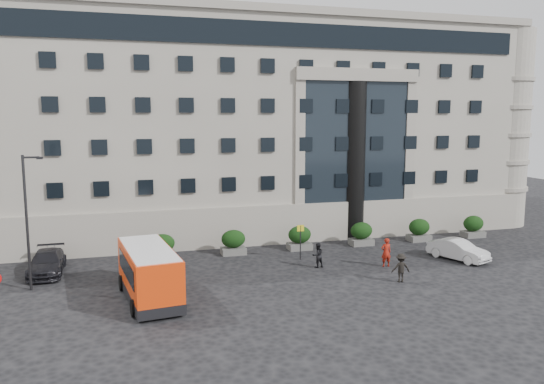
{
  "coord_description": "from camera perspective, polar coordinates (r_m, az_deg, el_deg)",
  "views": [
    {
      "loc": [
        -6.61,
        -29.93,
        10.16
      ],
      "look_at": [
        3.36,
        4.89,
        5.0
      ],
      "focal_mm": 35.0,
      "sensor_mm": 36.0,
      "label": 1
    }
  ],
  "objects": [
    {
      "name": "hedge_c",
      "position": [
        40.96,
        2.99,
        -4.93
      ],
      "size": [
        1.8,
        1.26,
        1.84
      ],
      "color": "#565654",
      "rests_on": "ground"
    },
    {
      "name": "parked_car_c",
      "position": [
        37.75,
        -23.05,
        -7.0
      ],
      "size": [
        2.09,
        5.12,
        1.49
      ],
      "primitive_type": "imported",
      "rotation": [
        0.0,
        0.0,
        0.0
      ],
      "color": "black",
      "rests_on": "ground"
    },
    {
      "name": "entrance_column",
      "position": [
        44.47,
        8.84,
        3.29
      ],
      "size": [
        1.8,
        1.8,
        13.0
      ],
      "primitive_type": "cylinder",
      "color": "black",
      "rests_on": "ground"
    },
    {
      "name": "pedestrian_b",
      "position": [
        36.27,
        4.92,
        -6.8
      ],
      "size": [
        0.93,
        0.79,
        1.7
      ],
      "primitive_type": "imported",
      "rotation": [
        0.0,
        0.0,
        3.34
      ],
      "color": "black",
      "rests_on": "ground"
    },
    {
      "name": "bus_stop_sign",
      "position": [
        37.91,
        3.08,
        -4.75
      ],
      "size": [
        0.5,
        0.08,
        2.52
      ],
      "color": "#262628",
      "rests_on": "ground"
    },
    {
      "name": "hedge_b",
      "position": [
        39.61,
        -4.18,
        -5.39
      ],
      "size": [
        1.8,
        1.26,
        1.84
      ],
      "color": "#565654",
      "rests_on": "ground"
    },
    {
      "name": "hedge_e",
      "position": [
        45.35,
        15.55,
        -3.94
      ],
      "size": [
        1.8,
        1.26,
        1.84
      ],
      "color": "#565654",
      "rests_on": "ground"
    },
    {
      "name": "pedestrian_c",
      "position": [
        34.01,
        13.68,
        -7.93
      ],
      "size": [
        1.25,
        0.84,
        1.8
      ],
      "primitive_type": "imported",
      "rotation": [
        0.0,
        0.0,
        2.99
      ],
      "color": "black",
      "rests_on": "ground"
    },
    {
      "name": "civic_building",
      "position": [
        53.45,
        -2.34,
        6.86
      ],
      "size": [
        44.0,
        24.0,
        18.0
      ],
      "primitive_type": "cube",
      "color": "gray",
      "rests_on": "ground"
    },
    {
      "name": "white_taxi",
      "position": [
        40.31,
        19.37,
        -5.89
      ],
      "size": [
        3.05,
        4.66,
        1.45
      ],
      "primitive_type": "imported",
      "rotation": [
        0.0,
        0.0,
        0.38
      ],
      "color": "silver",
      "rests_on": "ground"
    },
    {
      "name": "ground",
      "position": [
        32.29,
        -3.39,
        -10.25
      ],
      "size": [
        120.0,
        120.0,
        0.0
      ],
      "primitive_type": "plane",
      "color": "black",
      "rests_on": "ground"
    },
    {
      "name": "pedestrian_a",
      "position": [
        37.17,
        12.17,
        -6.36
      ],
      "size": [
        0.74,
        0.5,
        1.98
      ],
      "primitive_type": "imported",
      "rotation": [
        0.0,
        0.0,
        3.1
      ],
      "color": "#A11D10",
      "rests_on": "ground"
    },
    {
      "name": "hedge_f",
      "position": [
        48.24,
        20.83,
        -3.46
      ],
      "size": [
        1.8,
        1.26,
        1.84
      ],
      "color": "#565654",
      "rests_on": "ground"
    },
    {
      "name": "red_truck",
      "position": [
        47.24,
        -26.45,
        -3.45
      ],
      "size": [
        3.01,
        5.33,
        2.71
      ],
      "rotation": [
        0.0,
        0.0,
        0.16
      ],
      "color": "maroon",
      "rests_on": "ground"
    },
    {
      "name": "hedge_a",
      "position": [
        38.93,
        -11.73,
        -5.78
      ],
      "size": [
        1.8,
        1.26,
        1.84
      ],
      "color": "#565654",
      "rests_on": "ground"
    },
    {
      "name": "street_lamp",
      "position": [
        33.85,
        -24.8,
        -2.5
      ],
      "size": [
        1.16,
        0.18,
        8.0
      ],
      "color": "#262628",
      "rests_on": "ground"
    },
    {
      "name": "hedge_d",
      "position": [
        42.89,
        9.59,
        -4.43
      ],
      "size": [
        1.8,
        1.26,
        1.84
      ],
      "color": "#565654",
      "rests_on": "ground"
    },
    {
      "name": "minibus",
      "position": [
        30.56,
        -13.11,
        -8.31
      ],
      "size": [
        3.35,
        7.35,
        2.96
      ],
      "rotation": [
        0.0,
        0.0,
        0.13
      ],
      "color": "red",
      "rests_on": "ground"
    }
  ]
}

